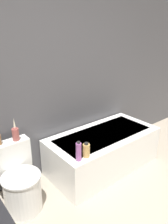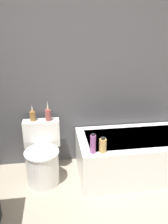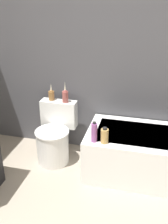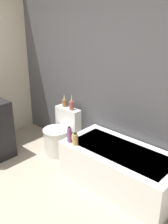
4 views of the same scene
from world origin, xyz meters
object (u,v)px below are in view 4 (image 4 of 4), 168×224
Objects in this scene: vase_silver at (72,105)px; vase_gold at (64,102)px; shampoo_bottle_short at (75,139)px; shampoo_bottle_tall at (69,135)px; bathtub at (120,167)px; toilet at (59,135)px.

vase_gold is at bearing 172.71° from vase_silver.
vase_silver is at bearing 138.69° from shampoo_bottle_short.
vase_silver is (0.18, -0.02, 0.01)m from vase_gold.
shampoo_bottle_short is at bearing 1.46° from shampoo_bottle_tall.
shampoo_bottle_short reaches higher than bathtub.
bathtub is 2.18× the size of toilet.
shampoo_bottle_short is (0.66, -0.31, 0.29)m from toilet.
bathtub is 8.79× the size of shampoo_bottle_short.
toilet is 2.70× the size of vase_silver.
shampoo_bottle_short is (-0.52, -0.28, 0.33)m from bathtub.
vase_gold is 0.84m from shampoo_bottle_tall.
bathtub is 0.77m from shampoo_bottle_tall.
vase_silver is (0.09, 0.19, 0.48)m from toilet.
shampoo_bottle_tall is at bearing -29.62° from toilet.
vase_silver is 1.15× the size of shampoo_bottle_tall.
toilet is 3.29× the size of vase_gold.
shampoo_bottle_tall is at bearing -39.12° from vase_gold.
toilet is at bearing -66.33° from vase_gold.
toilet is at bearing -116.27° from vase_silver.
shampoo_bottle_short is at bearing -151.98° from bathtub.
vase_gold reaches higher than shampoo_bottle_short.
shampoo_bottle_tall is 1.31× the size of shampoo_bottle_short.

